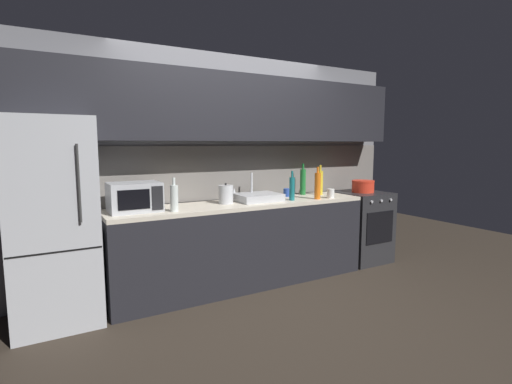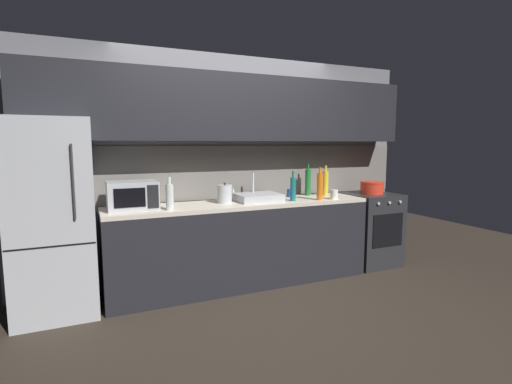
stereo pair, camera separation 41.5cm
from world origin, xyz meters
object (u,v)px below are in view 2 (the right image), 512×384
(wine_bottle_orange, at_px, (320,186))
(wine_bottle_clear, at_px, (170,197))
(refrigerator, at_px, (53,218))
(wine_bottle_green, at_px, (308,182))
(mug_white, at_px, (334,195))
(cooking_pot, at_px, (372,188))
(oven_range, at_px, (371,229))
(wine_bottle_yellow, at_px, (325,183))
(wine_bottle_teal, at_px, (293,189))
(microwave, at_px, (132,195))
(kettle, at_px, (225,194))
(mug_blue, at_px, (291,193))

(wine_bottle_orange, xyz_separation_m, wine_bottle_clear, (-1.66, 0.02, -0.03))
(refrigerator, distance_m, wine_bottle_orange, 2.66)
(wine_bottle_green, bearing_deg, mug_white, -76.69)
(wine_bottle_green, bearing_deg, refrigerator, -175.77)
(wine_bottle_orange, relative_size, cooking_pot, 1.29)
(oven_range, height_order, wine_bottle_orange, wine_bottle_orange)
(oven_range, distance_m, wine_bottle_yellow, 0.88)
(wine_bottle_teal, distance_m, mug_white, 0.50)
(wine_bottle_clear, height_order, wine_bottle_green, wine_bottle_green)
(microwave, xyz_separation_m, mug_white, (2.15, -0.22, -0.08))
(wine_bottle_clear, distance_m, wine_bottle_green, 1.78)
(microwave, height_order, mug_white, microwave)
(mug_white, relative_size, cooking_pot, 0.37)
(wine_bottle_yellow, relative_size, mug_white, 3.44)
(wine_bottle_orange, bearing_deg, kettle, 168.26)
(wine_bottle_orange, distance_m, wine_bottle_teal, 0.31)
(microwave, height_order, wine_bottle_teal, wine_bottle_teal)
(wine_bottle_teal, bearing_deg, microwave, 175.05)
(cooking_pot, bearing_deg, mug_white, -164.11)
(wine_bottle_yellow, bearing_deg, refrigerator, -178.22)
(microwave, xyz_separation_m, wine_bottle_green, (2.06, 0.18, 0.03))
(wine_bottle_orange, relative_size, wine_bottle_clear, 1.16)
(kettle, height_order, wine_bottle_teal, wine_bottle_teal)
(kettle, relative_size, wine_bottle_clear, 0.69)
(refrigerator, bearing_deg, wine_bottle_teal, -3.07)
(wine_bottle_orange, relative_size, wine_bottle_teal, 1.12)
(mug_white, bearing_deg, cooking_pot, 15.89)
(wine_bottle_yellow, bearing_deg, cooking_pot, -8.18)
(microwave, relative_size, wine_bottle_yellow, 1.27)
(oven_range, height_order, mug_blue, mug_blue)
(refrigerator, relative_size, kettle, 8.03)
(wine_bottle_yellow, distance_m, mug_blue, 0.45)
(oven_range, height_order, cooking_pot, cooking_pot)
(kettle, distance_m, cooking_pot, 1.93)
(wine_bottle_orange, bearing_deg, wine_bottle_teal, 168.28)
(wine_bottle_clear, distance_m, mug_blue, 1.52)
(wine_bottle_orange, distance_m, wine_bottle_green, 0.40)
(kettle, height_order, wine_bottle_clear, wine_bottle_clear)
(kettle, relative_size, wine_bottle_orange, 0.59)
(wine_bottle_clear, height_order, mug_white, wine_bottle_clear)
(refrigerator, distance_m, mug_blue, 2.49)
(wine_bottle_clear, height_order, cooking_pot, wine_bottle_clear)
(wine_bottle_clear, bearing_deg, wine_bottle_teal, 1.75)
(kettle, height_order, wine_bottle_yellow, wine_bottle_yellow)
(microwave, height_order, wine_bottle_orange, wine_bottle_orange)
(refrigerator, bearing_deg, wine_bottle_clear, -9.52)
(oven_range, height_order, wine_bottle_yellow, wine_bottle_yellow)
(wine_bottle_green, bearing_deg, cooking_pot, -14.06)
(refrigerator, distance_m, cooking_pot, 3.55)
(wine_bottle_yellow, xyz_separation_m, cooking_pot, (0.63, -0.09, -0.08))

